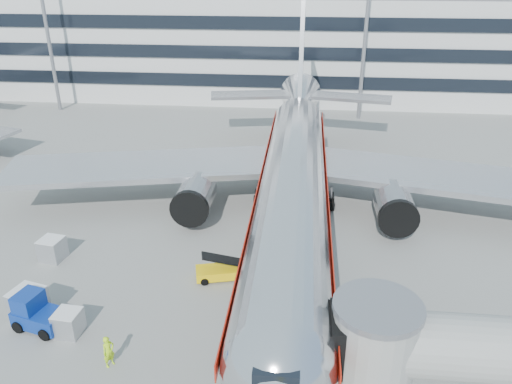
# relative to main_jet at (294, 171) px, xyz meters

# --- Properties ---
(ground) EXTENTS (180.00, 180.00, 0.00)m
(ground) POSITION_rel_main_jet_xyz_m (0.00, -11.72, -4.23)
(ground) COLOR gray
(ground) RESTS_ON ground
(lead_in_line) EXTENTS (0.25, 70.00, 0.01)m
(lead_in_line) POSITION_rel_main_jet_xyz_m (0.00, -1.72, -4.23)
(lead_in_line) COLOR yellow
(lead_in_line) RESTS_ON ground
(main_jet) EXTENTS (50.95, 48.70, 16.06)m
(main_jet) POSITION_rel_main_jet_xyz_m (0.00, 0.00, 0.00)
(main_jet) COLOR silver
(main_jet) RESTS_ON ground
(terminal) EXTENTS (150.00, 24.25, 15.60)m
(terminal) POSITION_rel_main_jet_xyz_m (0.00, 46.23, 3.57)
(terminal) COLOR silver
(terminal) RESTS_ON ground
(light_mast_west) EXTENTS (2.40, 1.20, 25.45)m
(light_mast_west) POSITION_rel_main_jet_xyz_m (-35.00, 30.28, 10.64)
(light_mast_west) COLOR gray
(light_mast_west) RESTS_ON ground
(light_mast_centre) EXTENTS (2.40, 1.20, 25.45)m
(light_mast_centre) POSITION_rel_main_jet_xyz_m (8.00, 30.28, 10.64)
(light_mast_centre) COLOR gray
(light_mast_centre) RESTS_ON ground
(belt_loader) EXTENTS (4.24, 2.36, 1.98)m
(belt_loader) POSITION_rel_main_jet_xyz_m (-4.33, -9.46, -3.67)
(belt_loader) COLOR yellow
(belt_loader) RESTS_ON ground
(baggage_tug) EXTENTS (3.30, 2.51, 2.23)m
(baggage_tug) POSITION_rel_main_jet_xyz_m (-14.54, -15.54, -3.26)
(baggage_tug) COLOR navy
(baggage_tug) RESTS_ON ground
(cargo_container_left) EXTENTS (1.52, 1.52, 1.50)m
(cargo_container_left) POSITION_rel_main_jet_xyz_m (-12.45, -15.94, -3.48)
(cargo_container_left) COLOR #A8AAB0
(cargo_container_left) RESTS_ON ground
(cargo_container_right) EXTENTS (1.78, 1.78, 1.66)m
(cargo_container_right) POSITION_rel_main_jet_xyz_m (-17.14, -8.35, -3.40)
(cargo_container_right) COLOR #A8AAB0
(cargo_container_right) RESTS_ON ground
(cargo_container_front) EXTENTS (2.14, 2.14, 1.87)m
(cargo_container_front) POSITION_rel_main_jet_xyz_m (-15.52, -14.69, -3.30)
(cargo_container_front) COLOR #A8AAB0
(cargo_container_front) RESTS_ON ground
(ramp_worker) EXTENTS (0.76, 0.82, 1.88)m
(ramp_worker) POSITION_rel_main_jet_xyz_m (-9.18, -18.16, -3.30)
(ramp_worker) COLOR #C6FF1A
(ramp_worker) RESTS_ON ground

